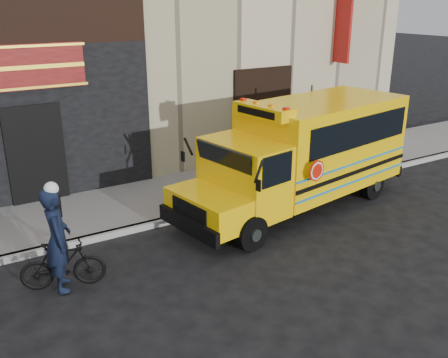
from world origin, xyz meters
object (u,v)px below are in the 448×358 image
sign_pole (310,130)px  cyclist (58,242)px  bicycle (63,265)px  school_bus (305,151)px

sign_pole → cyclist: bearing=-164.3°
bicycle → cyclist: (-0.05, -0.08, 0.54)m
school_bus → cyclist: (-6.59, -0.92, -0.49)m
sign_pole → bicycle: bearing=-164.8°
cyclist → bicycle: bearing=-21.5°
sign_pole → bicycle: (-7.77, -2.12, -1.14)m
sign_pole → bicycle: size_ratio=1.84×
school_bus → bicycle: 6.68m
sign_pole → cyclist: (-7.82, -2.20, -0.60)m
school_bus → cyclist: 6.68m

